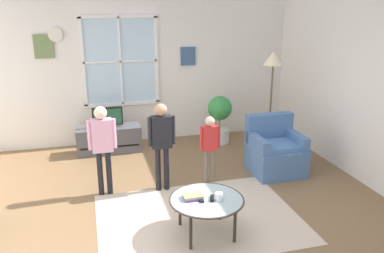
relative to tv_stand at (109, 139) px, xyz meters
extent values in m
cube|color=brown|center=(0.70, -2.58, -0.24)|extent=(6.19, 6.74, 0.02)
cube|color=silver|center=(0.70, 0.56, 1.25)|extent=(5.59, 0.12, 2.95)
cube|color=silver|center=(0.31, 0.49, 1.29)|extent=(1.30, 0.02, 1.56)
cube|color=white|center=(0.31, 0.47, 2.07)|extent=(1.36, 0.04, 0.06)
cube|color=white|center=(0.31, 0.47, 0.51)|extent=(1.36, 0.04, 0.06)
cube|color=white|center=(-0.34, 0.47, 1.29)|extent=(0.06, 0.04, 1.56)
cube|color=white|center=(0.96, 0.47, 1.29)|extent=(0.06, 0.04, 1.56)
cube|color=white|center=(0.31, 0.47, 1.29)|extent=(0.03, 0.04, 1.56)
cube|color=white|center=(0.31, 0.47, 1.29)|extent=(1.30, 0.04, 0.03)
cube|color=#667A4C|center=(-0.96, 0.48, 1.59)|extent=(0.32, 0.03, 0.40)
cube|color=#38567A|center=(1.56, 0.48, 1.34)|extent=(0.28, 0.03, 0.34)
cylinder|color=silver|center=(-0.75, 0.47, 1.79)|extent=(0.24, 0.04, 0.24)
cube|color=#C6B29E|center=(0.90, -2.59, -0.23)|extent=(2.44, 1.83, 0.01)
cube|color=#4C4C51|center=(0.00, 0.00, 0.00)|extent=(1.11, 0.42, 0.46)
cube|color=black|center=(0.00, -0.21, -0.07)|extent=(1.00, 0.02, 0.02)
cylinder|color=#4C4C4C|center=(0.00, 0.00, 0.26)|extent=(0.08, 0.08, 0.05)
cube|color=black|center=(0.00, 0.00, 0.42)|extent=(0.52, 0.05, 0.32)
cube|color=#1E4C33|center=(0.00, -0.03, 0.42)|extent=(0.48, 0.01, 0.28)
cube|color=#476B9E|center=(2.43, -1.59, -0.02)|extent=(0.76, 0.72, 0.42)
cube|color=#476B9E|center=(2.43, -1.29, 0.41)|extent=(0.76, 0.16, 0.45)
cube|color=#476B9E|center=(2.11, -1.59, 0.29)|extent=(0.12, 0.65, 0.20)
cube|color=#476B9E|center=(2.75, -1.59, 0.29)|extent=(0.12, 0.65, 0.20)
cube|color=#4D73AA|center=(2.43, -1.64, 0.23)|extent=(0.61, 0.50, 0.08)
cylinder|color=#99B2B7|center=(0.90, -2.94, 0.20)|extent=(0.83, 0.83, 0.02)
torus|color=#3F3328|center=(0.90, -2.94, 0.20)|extent=(0.85, 0.85, 0.02)
cylinder|color=#33281E|center=(0.65, -2.69, -0.02)|extent=(0.04, 0.04, 0.42)
cylinder|color=#33281E|center=(1.15, -2.69, -0.02)|extent=(0.04, 0.04, 0.42)
cylinder|color=#33281E|center=(0.65, -3.19, -0.02)|extent=(0.04, 0.04, 0.42)
cylinder|color=#33281E|center=(1.15, -3.19, -0.02)|extent=(0.04, 0.04, 0.42)
cube|color=#683D93|center=(0.75, -2.89, 0.22)|extent=(0.20, 0.17, 0.03)
cube|color=#AABA62|center=(0.75, -2.89, 0.25)|extent=(0.22, 0.15, 0.02)
cylinder|color=white|center=(1.02, -3.00, 0.25)|extent=(0.09, 0.09, 0.09)
cube|color=black|center=(0.96, -2.95, 0.22)|extent=(0.08, 0.15, 0.02)
cube|color=black|center=(0.82, -2.95, 0.22)|extent=(0.06, 0.14, 0.02)
cylinder|color=#726656|center=(1.28, -1.66, 0.02)|extent=(0.06, 0.06, 0.51)
cylinder|color=#726656|center=(1.38, -1.66, 0.02)|extent=(0.06, 0.06, 0.51)
cube|color=red|center=(1.33, -1.66, 0.46)|extent=(0.22, 0.11, 0.36)
sphere|color=#D8AD8C|center=(1.33, -1.66, 0.71)|extent=(0.14, 0.14, 0.14)
cylinder|color=red|center=(1.20, -1.68, 0.48)|extent=(0.05, 0.05, 0.32)
cylinder|color=red|center=(1.46, -1.68, 0.48)|extent=(0.05, 0.05, 0.32)
cylinder|color=black|center=(0.57, -1.71, 0.09)|extent=(0.08, 0.08, 0.63)
cylinder|color=black|center=(0.69, -1.71, 0.09)|extent=(0.08, 0.08, 0.63)
cube|color=black|center=(0.63, -1.71, 0.63)|extent=(0.27, 0.14, 0.45)
sphere|color=#A87A5B|center=(0.63, -1.71, 0.94)|extent=(0.17, 0.17, 0.17)
cylinder|color=black|center=(0.47, -1.73, 0.65)|extent=(0.06, 0.06, 0.40)
cylinder|color=black|center=(0.79, -1.73, 0.65)|extent=(0.06, 0.06, 0.40)
cylinder|color=black|center=(-0.22, -1.64, 0.09)|extent=(0.08, 0.08, 0.63)
cylinder|color=black|center=(-0.10, -1.64, 0.09)|extent=(0.08, 0.08, 0.63)
cube|color=#DB9EBC|center=(-0.16, -1.64, 0.62)|extent=(0.27, 0.14, 0.45)
sphere|color=beige|center=(-0.16, -1.64, 0.93)|extent=(0.17, 0.17, 0.17)
cylinder|color=#DB9EBC|center=(-0.32, -1.66, 0.65)|extent=(0.06, 0.06, 0.40)
cylinder|color=#DB9EBC|center=(0.00, -1.66, 0.65)|extent=(0.06, 0.06, 0.40)
cylinder|color=silver|center=(2.04, -0.04, -0.10)|extent=(0.37, 0.37, 0.27)
cylinder|color=#4C7238|center=(2.04, -0.04, 0.13)|extent=(0.02, 0.02, 0.18)
sphere|color=#348B43|center=(2.04, -0.04, 0.44)|extent=(0.45, 0.45, 0.45)
cylinder|color=black|center=(2.64, -0.88, -0.22)|extent=(0.26, 0.26, 0.03)
cylinder|color=brown|center=(2.64, -0.88, 0.56)|extent=(0.03, 0.03, 1.58)
cone|color=beige|center=(2.64, -0.88, 1.45)|extent=(0.32, 0.32, 0.22)
camera|label=1|loc=(-0.29, -6.74, 2.31)|focal=37.12mm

